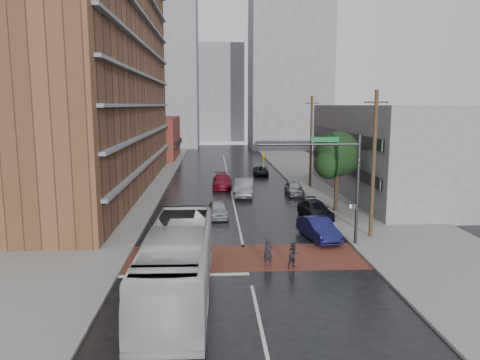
{
  "coord_description": "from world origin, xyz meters",
  "views": [
    {
      "loc": [
        -1.91,
        -26.34,
        9.03
      ],
      "look_at": [
        0.1,
        7.95,
        3.5
      ],
      "focal_mm": 35.0,
      "sensor_mm": 36.0,
      "label": 1
    }
  ],
  "objects": [
    {
      "name": "pedestrian_b",
      "position": [
        2.55,
        -1.5,
        0.73
      ],
      "size": [
        0.87,
        0.79,
        1.46
      ],
      "primitive_type": "imported",
      "rotation": [
        0.0,
        0.0,
        0.4
      ],
      "color": "black",
      "rests_on": "ground"
    },
    {
      "name": "storefront_west",
      "position": [
        -12.0,
        54.0,
        3.5
      ],
      "size": [
        8.0,
        16.0,
        7.0
      ],
      "primitive_type": "cube",
      "color": "brown",
      "rests_on": "ground"
    },
    {
      "name": "transit_bus",
      "position": [
        -3.58,
        -5.23,
        1.72
      ],
      "size": [
        3.12,
        12.4,
        3.44
      ],
      "primitive_type": "imported",
      "rotation": [
        0.0,
        0.0,
        -0.02
      ],
      "color": "silver",
      "rests_on": "ground"
    },
    {
      "name": "car_travel_b",
      "position": [
        1.17,
        19.45,
        0.86
      ],
      "size": [
        2.38,
        5.38,
        1.72
      ],
      "primitive_type": "imported",
      "rotation": [
        0.0,
        0.0,
        -0.11
      ],
      "color": "#929399",
      "rests_on": "ground"
    },
    {
      "name": "car_parked_mid",
      "position": [
        6.3,
        10.06,
        0.68
      ],
      "size": [
        2.55,
        4.93,
        1.37
      ],
      "primitive_type": "imported",
      "rotation": [
        0.0,
        0.0,
        0.14
      ],
      "color": "black",
      "rests_on": "ground"
    },
    {
      "name": "distant_tower_west",
      "position": [
        -14.0,
        78.0,
        16.0
      ],
      "size": [
        18.0,
        16.0,
        32.0
      ],
      "primitive_type": "cube",
      "color": "gray",
      "rests_on": "ground"
    },
    {
      "name": "utility_pole_far",
      "position": [
        8.8,
        24.0,
        5.14
      ],
      "size": [
        1.6,
        0.26,
        10.0
      ],
      "color": "#473321",
      "rests_on": "ground"
    },
    {
      "name": "ground",
      "position": [
        0.0,
        0.0,
        0.0
      ],
      "size": [
        160.0,
        160.0,
        0.0
      ],
      "primitive_type": "plane",
      "color": "black",
      "rests_on": "ground"
    },
    {
      "name": "sidewalk_east",
      "position": [
        11.5,
        25.0,
        0.07
      ],
      "size": [
        9.0,
        90.0,
        0.15
      ],
      "primitive_type": "cube",
      "color": "gray",
      "rests_on": "ground"
    },
    {
      "name": "utility_pole_near",
      "position": [
        8.8,
        4.0,
        5.14
      ],
      "size": [
        1.6,
        0.26,
        10.0
      ],
      "color": "#473321",
      "rests_on": "ground"
    },
    {
      "name": "car_parked_far",
      "position": [
        6.3,
        19.84,
        0.7
      ],
      "size": [
        1.69,
        4.1,
        1.39
      ],
      "primitive_type": "imported",
      "rotation": [
        0.0,
        0.0,
        -0.01
      ],
      "color": "#96999C",
      "rests_on": "ground"
    },
    {
      "name": "distant_tower_east",
      "position": [
        14.0,
        72.0,
        18.0
      ],
      "size": [
        16.0,
        14.0,
        36.0
      ],
      "primitive_type": "cube",
      "color": "gray",
      "rests_on": "ground"
    },
    {
      "name": "building_east",
      "position": [
        16.5,
        20.0,
        4.5
      ],
      "size": [
        11.0,
        26.0,
        9.0
      ],
      "primitive_type": "cube",
      "color": "gray",
      "rests_on": "ground"
    },
    {
      "name": "distant_tower_center",
      "position": [
        0.0,
        95.0,
        12.0
      ],
      "size": [
        12.0,
        10.0,
        24.0
      ],
      "primitive_type": "cube",
      "color": "gray",
      "rests_on": "ground"
    },
    {
      "name": "suv_travel",
      "position": [
        4.25,
        33.25,
        0.57
      ],
      "size": [
        2.06,
        4.2,
        1.15
      ],
      "primitive_type": "imported",
      "rotation": [
        0.0,
        0.0,
        -0.04
      ],
      "color": "black",
      "rests_on": "ground"
    },
    {
      "name": "pedestrian_a",
      "position": [
        1.17,
        -1.11,
        0.76
      ],
      "size": [
        0.57,
        0.38,
        1.53
      ],
      "primitive_type": "imported",
      "rotation": [
        0.0,
        0.0,
        0.03
      ],
      "color": "black",
      "rests_on": "ground"
    },
    {
      "name": "car_travel_c",
      "position": [
        -0.92,
        24.21,
        0.75
      ],
      "size": [
        2.17,
        5.17,
        1.49
      ],
      "primitive_type": "imported",
      "rotation": [
        0.0,
        0.0,
        -0.02
      ],
      "color": "maroon",
      "rests_on": "ground"
    },
    {
      "name": "crosswalk",
      "position": [
        0.0,
        0.5,
        0.01
      ],
      "size": [
        14.0,
        5.0,
        0.02
      ],
      "primitive_type": "cube",
      "color": "brown",
      "rests_on": "ground"
    },
    {
      "name": "sidewalk_west",
      "position": [
        -11.5,
        25.0,
        0.07
      ],
      "size": [
        9.0,
        90.0,
        0.15
      ],
      "primitive_type": "cube",
      "color": "gray",
      "rests_on": "ground"
    },
    {
      "name": "street_tree",
      "position": [
        8.52,
        12.03,
        4.73
      ],
      "size": [
        4.2,
        4.1,
        6.9
      ],
      "color": "#332319",
      "rests_on": "ground"
    },
    {
      "name": "car_travel_a",
      "position": [
        -1.52,
        10.73,
        0.66
      ],
      "size": [
        1.74,
        3.95,
        1.32
      ],
      "primitive_type": "imported",
      "rotation": [
        0.0,
        0.0,
        0.05
      ],
      "color": "#A5A9AC",
      "rests_on": "ground"
    },
    {
      "name": "car_parked_near",
      "position": [
        5.2,
        4.0,
        0.74
      ],
      "size": [
        2.37,
        4.71,
        1.48
      ],
      "primitive_type": "imported",
      "rotation": [
        0.0,
        0.0,
        0.19
      ],
      "color": "#131445",
      "rests_on": "ground"
    },
    {
      "name": "signal_mast",
      "position": [
        5.85,
        2.5,
        4.73
      ],
      "size": [
        6.5,
        0.3,
        7.2
      ],
      "color": "#2D2D33",
      "rests_on": "ground"
    },
    {
      "name": "apartment_block",
      "position": [
        -14.0,
        24.0,
        14.0
      ],
      "size": [
        10.0,
        44.0,
        28.0
      ],
      "primitive_type": "cube",
      "color": "brown",
      "rests_on": "ground"
    }
  ]
}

